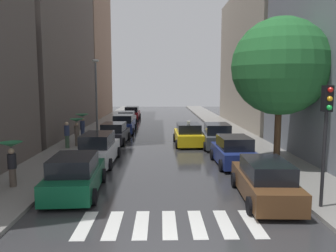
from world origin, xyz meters
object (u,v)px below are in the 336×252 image
object	(u,v)px
parked_car_left_fourth	(124,124)
pedestrian_far_side	(82,121)
parked_car_left_fifth	(127,119)
pedestrian_near_tree	(67,134)
pedestrian_foreground	(77,126)
parked_car_left_second	(98,149)
traffic_light_right_corner	(326,119)
pedestrian_by_kerb	(11,155)
parked_car_left_third	(114,134)
parked_car_left_nearest	(75,176)
parked_car_right_second	(233,152)
parked_car_right_nearest	(265,181)
parked_car_left_sixth	(132,113)
street_tree_right	(280,67)
taxi_midroad	(188,135)
parked_car_right_third	(217,136)
lamp_post_left	(96,92)

from	to	relation	value
parked_car_left_fourth	pedestrian_far_side	size ratio (longest dim) A/B	2.18
parked_car_left_fifth	pedestrian_near_tree	bearing A→B (deg)	168.23
pedestrian_far_side	parked_car_left_fourth	bearing A→B (deg)	-9.80
pedestrian_foreground	pedestrian_near_tree	distance (m)	0.99
parked_car_left_second	pedestrian_far_side	bearing A→B (deg)	20.93
parked_car_left_fourth	traffic_light_right_corner	distance (m)	21.66
pedestrian_by_kerb	pedestrian_far_side	xyz separation A→B (m)	(0.31, 11.41, 0.15)
parked_car_left_second	pedestrian_by_kerb	world-z (taller)	pedestrian_by_kerb
traffic_light_right_corner	parked_car_left_third	bearing A→B (deg)	123.70
parked_car_left_second	parked_car_left_nearest	bearing A→B (deg)	-178.95
parked_car_left_second	parked_car_right_second	size ratio (longest dim) A/B	1.18
parked_car_left_second	parked_car_right_nearest	world-z (taller)	parked_car_left_second
parked_car_left_sixth	pedestrian_far_side	distance (m)	17.53
pedestrian_foreground	parked_car_right_second	bearing A→B (deg)	-59.35
pedestrian_far_side	pedestrian_foreground	bearing A→B (deg)	-162.63
parked_car_left_third	pedestrian_near_tree	world-z (taller)	pedestrian_near_tree
pedestrian_far_side	parked_car_left_second	bearing A→B (deg)	-144.41
parked_car_left_third	parked_car_left_fourth	distance (m)	5.55
parked_car_left_nearest	street_tree_right	distance (m)	11.97
parked_car_right_nearest	pedestrian_foreground	size ratio (longest dim) A/B	2.47
parked_car_left_third	parked_car_left_fourth	xyz separation A→B (m)	(0.12, 5.55, 0.05)
parked_car_right_nearest	taxi_midroad	xyz separation A→B (m)	(-1.97, 11.84, 0.01)
taxi_midroad	pedestrian_by_kerb	xyz separation A→B (m)	(-8.39, -10.35, 0.76)
parked_car_left_third	street_tree_right	distance (m)	13.23
parked_car_left_second	street_tree_right	world-z (taller)	street_tree_right
pedestrian_by_kerb	traffic_light_right_corner	xyz separation A→B (m)	(12.03, -2.63, 1.76)
parked_car_right_third	pedestrian_foreground	distance (m)	10.00
parked_car_left_second	parked_car_left_fifth	size ratio (longest dim) A/B	1.04
taxi_midroad	traffic_light_right_corner	size ratio (longest dim) A/B	1.01
parked_car_right_third	pedestrian_far_side	distance (m)	10.29
parked_car_left_fourth	taxi_midroad	size ratio (longest dim) A/B	1.05
parked_car_left_fourth	parked_car_left_sixth	distance (m)	11.93
parked_car_right_third	traffic_light_right_corner	distance (m)	12.35
parked_car_left_second	parked_car_left_sixth	xyz separation A→B (m)	(-0.14, 24.13, -0.03)
street_tree_right	parked_car_left_fourth	bearing A→B (deg)	127.83
parked_car_left_sixth	taxi_midroad	world-z (taller)	taxi_midroad
parked_car_left_nearest	parked_car_right_third	world-z (taller)	parked_car_right_third
street_tree_right	pedestrian_near_tree	bearing A→B (deg)	160.44
parked_car_left_nearest	parked_car_right_nearest	world-z (taller)	parked_car_left_nearest
parked_car_left_fourth	parked_car_right_third	size ratio (longest dim) A/B	1.03
pedestrian_by_kerb	parked_car_left_fifth	bearing A→B (deg)	59.50
parked_car_right_nearest	parked_car_right_second	world-z (taller)	parked_car_right_second
parked_car_left_sixth	parked_car_right_nearest	xyz separation A→B (m)	(7.72, -30.25, -0.03)
parked_car_right_second	pedestrian_far_side	xyz separation A→B (m)	(-10.06, 7.36, 0.90)
parked_car_left_second	pedestrian_foreground	size ratio (longest dim) A/B	2.48
parked_car_left_nearest	pedestrian_near_tree	bearing A→B (deg)	14.80
pedestrian_near_tree	street_tree_right	size ratio (longest dim) A/B	0.23
parked_car_left_fourth	taxi_midroad	bearing A→B (deg)	-139.75
parked_car_left_fourth	lamp_post_left	world-z (taller)	lamp_post_left
parked_car_right_nearest	parked_car_left_fourth	bearing A→B (deg)	24.92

